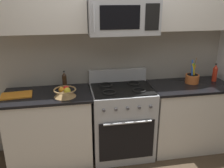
# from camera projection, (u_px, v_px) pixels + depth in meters

# --- Properties ---
(wall_back) EXTENTS (8.00, 0.10, 2.60)m
(wall_back) POSITION_uv_depth(u_px,v_px,m) (116.00, 52.00, 3.24)
(wall_back) COLOR #9E998E
(wall_back) RESTS_ON ground
(counter_left) EXTENTS (1.03, 0.60, 0.91)m
(counter_left) POSITION_uv_depth(u_px,v_px,m) (50.00, 128.00, 3.03)
(counter_left) COLOR silver
(counter_left) RESTS_ON ground
(range_oven) EXTENTS (0.76, 0.64, 1.09)m
(range_oven) POSITION_uv_depth(u_px,v_px,m) (121.00, 121.00, 3.18)
(range_oven) COLOR #B2B5BA
(range_oven) RESTS_ON ground
(counter_right) EXTENTS (1.03, 0.60, 0.91)m
(counter_right) POSITION_uv_depth(u_px,v_px,m) (187.00, 116.00, 3.33)
(counter_right) COLOR silver
(counter_right) RESTS_ON ground
(microwave) EXTENTS (0.78, 0.44, 0.40)m
(microwave) POSITION_uv_depth(u_px,v_px,m) (123.00, 16.00, 2.76)
(microwave) COLOR #B2B5BA
(utensil_crock) EXTENTS (0.18, 0.18, 0.34)m
(utensil_crock) POSITION_uv_depth(u_px,v_px,m) (192.00, 78.00, 3.23)
(utensil_crock) COLOR #D1662D
(utensil_crock) RESTS_ON counter_right
(fruit_basket) EXTENTS (0.26, 0.26, 0.11)m
(fruit_basket) POSITION_uv_depth(u_px,v_px,m) (65.00, 92.00, 2.80)
(fruit_basket) COLOR #9E7A4C
(fruit_basket) RESTS_ON counter_left
(cutting_board) EXTENTS (0.36, 0.24, 0.02)m
(cutting_board) POSITION_uv_depth(u_px,v_px,m) (17.00, 95.00, 2.83)
(cutting_board) COLOR orange
(cutting_board) RESTS_ON counter_left
(bottle_soy) EXTENTS (0.05, 0.05, 0.22)m
(bottle_soy) POSITION_uv_depth(u_px,v_px,m) (64.00, 80.00, 3.05)
(bottle_soy) COLOR #382314
(bottle_soy) RESTS_ON counter_left
(bottle_hot_sauce) EXTENTS (0.06, 0.06, 0.24)m
(bottle_hot_sauce) POSITION_uv_depth(u_px,v_px,m) (215.00, 73.00, 3.29)
(bottle_hot_sauce) COLOR red
(bottle_hot_sauce) RESTS_ON counter_right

